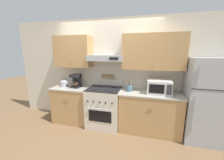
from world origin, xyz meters
TOP-DOWN VIEW (x-y plane):
  - ground_plane at (0.00, 0.00)m, footprint 16.00×16.00m
  - wall_back at (0.09, 0.59)m, footprint 5.20×0.46m
  - counter_left at (-0.86, 0.32)m, footprint 0.94×0.64m
  - counter_right at (1.05, 0.32)m, footprint 1.32×0.64m
  - stove_range at (0.00, 0.29)m, footprint 0.77×0.70m
  - refrigerator at (2.09, 0.29)m, footprint 0.74×0.69m
  - tea_kettle at (-1.08, 0.32)m, footprint 0.25×0.19m
  - coffee_maker at (-0.75, 0.35)m, footprint 0.22×0.24m
  - microwave at (1.21, 0.34)m, footprint 0.49×0.41m
  - utensil_crock at (0.58, 0.32)m, footprint 0.13×0.13m

SIDE VIEW (x-z plane):
  - ground_plane at x=0.00m, z-range 0.00..0.00m
  - counter_right at x=1.05m, z-range 0.00..0.90m
  - counter_left at x=-0.86m, z-range 0.00..0.90m
  - stove_range at x=0.00m, z-range -0.07..1.02m
  - refrigerator at x=2.09m, z-range 0.00..1.67m
  - utensil_crock at x=0.58m, z-range 0.83..1.11m
  - tea_kettle at x=-1.08m, z-range 0.87..1.11m
  - microwave at x=1.21m, z-range 0.90..1.19m
  - coffee_maker at x=-0.75m, z-range 0.90..1.23m
  - wall_back at x=0.09m, z-range 0.17..2.72m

